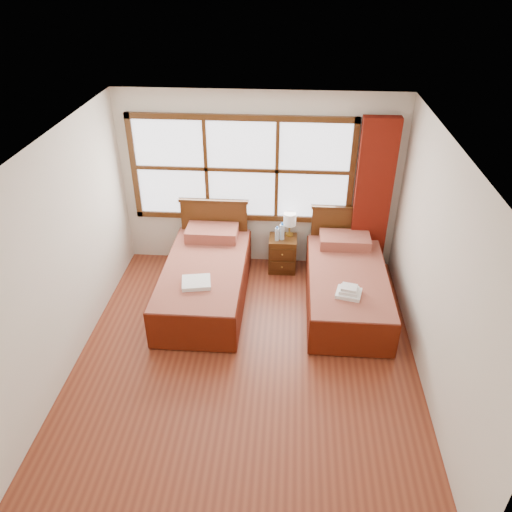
{
  "coord_description": "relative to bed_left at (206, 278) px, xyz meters",
  "views": [
    {
      "loc": [
        0.44,
        -4.36,
        4.16
      ],
      "look_at": [
        0.07,
        0.7,
        1.02
      ],
      "focal_mm": 35.0,
      "sensor_mm": 36.0,
      "label": 1
    }
  ],
  "objects": [
    {
      "name": "nightstand",
      "position": [
        1.03,
        0.8,
        -0.05
      ],
      "size": [
        0.4,
        0.4,
        0.54
      ],
      "color": "#4D2B10",
      "rests_on": "floor"
    },
    {
      "name": "curtain",
      "position": [
        2.26,
        0.91,
        0.85
      ],
      "size": [
        0.5,
        0.16,
        2.3
      ],
      "primitive_type": "cube",
      "color": "maroon",
      "rests_on": "wall_back"
    },
    {
      "name": "wall_left",
      "position": [
        -1.34,
        -1.2,
        0.98
      ],
      "size": [
        0.0,
        4.5,
        4.5
      ],
      "primitive_type": "plane",
      "rotation": [
        1.57,
        0.0,
        1.57
      ],
      "color": "silver",
      "rests_on": "floor"
    },
    {
      "name": "lamp",
      "position": [
        1.12,
        0.9,
        0.47
      ],
      "size": [
        0.18,
        0.18,
        0.36
      ],
      "color": "gold",
      "rests_on": "nightstand"
    },
    {
      "name": "bottle_near",
      "position": [
        0.94,
        0.73,
        0.32
      ],
      "size": [
        0.06,
        0.06,
        0.22
      ],
      "color": "#C2E4FA",
      "rests_on": "nightstand"
    },
    {
      "name": "wall_right",
      "position": [
        2.66,
        -1.2,
        0.98
      ],
      "size": [
        0.0,
        4.5,
        4.5
      ],
      "primitive_type": "plane",
      "rotation": [
        1.57,
        0.0,
        -1.57
      ],
      "color": "silver",
      "rests_on": "floor"
    },
    {
      "name": "bed_right",
      "position": [
        1.91,
        0.0,
        -0.01
      ],
      "size": [
        1.04,
        2.06,
        1.01
      ],
      "color": "#42240D",
      "rests_on": "floor"
    },
    {
      "name": "ceiling",
      "position": [
        0.66,
        -1.2,
        2.28
      ],
      "size": [
        4.5,
        4.5,
        0.0
      ],
      "primitive_type": "plane",
      "rotation": [
        3.14,
        0.0,
        0.0
      ],
      "color": "white",
      "rests_on": "wall_back"
    },
    {
      "name": "bed_left",
      "position": [
        0.0,
        0.0,
        0.0
      ],
      "size": [
        1.08,
        2.1,
        1.05
      ],
      "color": "#42240D",
      "rests_on": "floor"
    },
    {
      "name": "towels_left",
      "position": [
        -0.02,
        -0.49,
        0.27
      ],
      "size": [
        0.41,
        0.37,
        0.06
      ],
      "rotation": [
        0.0,
        0.0,
        0.19
      ],
      "color": "white",
      "rests_on": "bed_left"
    },
    {
      "name": "window",
      "position": [
        0.41,
        1.02,
        1.18
      ],
      "size": [
        3.16,
        0.06,
        1.56
      ],
      "color": "white",
      "rests_on": "wall_back"
    },
    {
      "name": "floor",
      "position": [
        0.66,
        -1.2,
        -0.32
      ],
      "size": [
        4.5,
        4.5,
        0.0
      ],
      "primitive_type": "plane",
      "color": "brown",
      "rests_on": "ground"
    },
    {
      "name": "towels_right",
      "position": [
        1.87,
        -0.55,
        0.27
      ],
      "size": [
        0.35,
        0.32,
        0.13
      ],
      "rotation": [
        0.0,
        0.0,
        -0.23
      ],
      "color": "white",
      "rests_on": "bed_right"
    },
    {
      "name": "bottle_far",
      "position": [
        1.01,
        0.77,
        0.34
      ],
      "size": [
        0.07,
        0.07,
        0.27
      ],
      "color": "#C2E4FA",
      "rests_on": "nightstand"
    },
    {
      "name": "wall_back",
      "position": [
        0.66,
        1.05,
        0.98
      ],
      "size": [
        4.0,
        0.0,
        4.0
      ],
      "primitive_type": "plane",
      "rotation": [
        1.57,
        0.0,
        0.0
      ],
      "color": "silver",
      "rests_on": "floor"
    }
  ]
}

